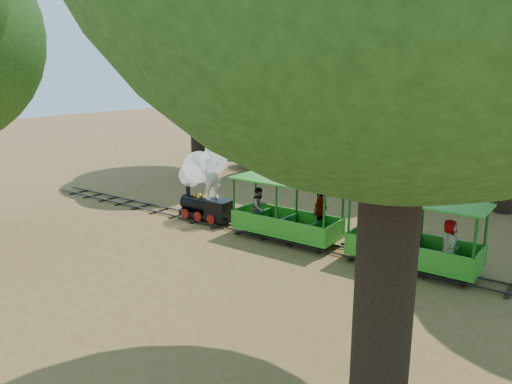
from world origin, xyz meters
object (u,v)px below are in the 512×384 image
Objects in this scene: carriage_rear at (416,241)px; fence at (371,177)px; carriage_front at (287,215)px; locomotive at (203,178)px.

carriage_rear reaches higher than fence.
carriage_front is 4.02m from carriage_rear.
locomotive is 0.76× the size of carriage_rear.
carriage_rear is (4.02, -0.01, -0.01)m from carriage_front.
carriage_front and carriage_rear have the same top height.
locomotive is 0.76× the size of carriage_front.
carriage_rear is 0.19× the size of fence.
carriage_rear is (7.50, -0.06, -0.75)m from locomotive.
locomotive is 7.54m from carriage_rear.
carriage_front is 1.00× the size of carriage_rear.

